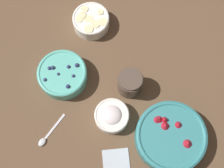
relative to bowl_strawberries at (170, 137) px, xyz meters
The scene contains 7 objects.
ground_plane 0.29m from the bowl_strawberries, 149.12° to the right, with size 4.00×4.00×0.00m, color brown.
bowl_strawberries is the anchor object (origin of this frame).
bowl_blueberries 0.43m from the bowl_strawberries, 153.59° to the right, with size 0.17×0.17×0.07m.
bowl_bananas 0.52m from the bowl_strawberries, behind, with size 0.14×0.14×0.06m.
bowl_cream 0.21m from the bowl_strawberries, 142.86° to the right, with size 0.12×0.12×0.06m.
jar_chocolate 0.23m from the bowl_strawberries, behind, with size 0.09×0.09×0.10m.
spoon 0.42m from the bowl_strawberries, 123.70° to the right, with size 0.06×0.13×0.01m.
Camera 1 is at (0.27, -0.10, 1.08)m, focal length 50.00 mm.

